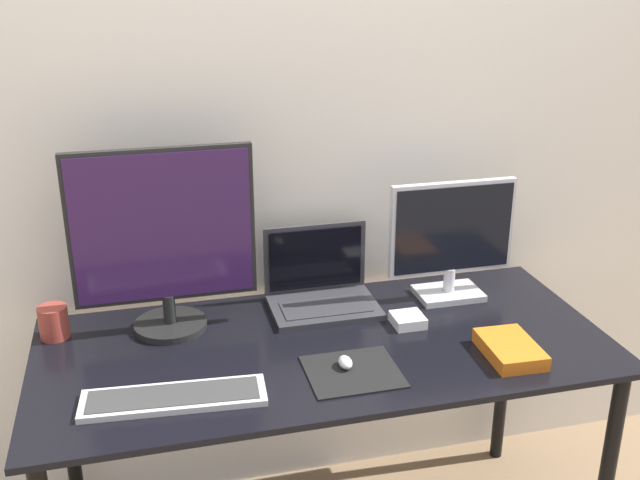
# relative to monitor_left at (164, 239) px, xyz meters

# --- Properties ---
(wall_back) EXTENTS (7.00, 0.05, 2.50)m
(wall_back) POSITION_rel_monitor_left_xyz_m (0.41, 0.22, 0.23)
(wall_back) COLOR silver
(wall_back) RESTS_ON ground_plane
(desk) EXTENTS (1.60, 0.72, 0.74)m
(desk) POSITION_rel_monitor_left_xyz_m (0.41, -0.20, -0.37)
(desk) COLOR black
(desk) RESTS_ON ground_plane
(monitor_left) EXTENTS (0.51, 0.21, 0.54)m
(monitor_left) POSITION_rel_monitor_left_xyz_m (0.00, 0.00, 0.00)
(monitor_left) COLOR black
(monitor_left) RESTS_ON desk
(monitor_right) EXTENTS (0.40, 0.14, 0.38)m
(monitor_right) POSITION_rel_monitor_left_xyz_m (0.87, 0.00, -0.08)
(monitor_right) COLOR silver
(monitor_right) RESTS_ON desk
(laptop) EXTENTS (0.33, 0.23, 0.24)m
(laptop) POSITION_rel_monitor_left_xyz_m (0.46, 0.04, -0.22)
(laptop) COLOR #333338
(laptop) RESTS_ON desk
(keyboard) EXTENTS (0.46, 0.16, 0.02)m
(keyboard) POSITION_rel_monitor_left_xyz_m (-0.02, -0.39, -0.27)
(keyboard) COLOR silver
(keyboard) RESTS_ON desk
(mousepad) EXTENTS (0.24, 0.22, 0.00)m
(mousepad) POSITION_rel_monitor_left_xyz_m (0.44, -0.37, -0.28)
(mousepad) COLOR black
(mousepad) RESTS_ON desk
(mouse) EXTENTS (0.04, 0.06, 0.03)m
(mouse) POSITION_rel_monitor_left_xyz_m (0.43, -0.35, -0.26)
(mouse) COLOR silver
(mouse) RESTS_ON mousepad
(book) EXTENTS (0.14, 0.21, 0.04)m
(book) POSITION_rel_monitor_left_xyz_m (0.88, -0.39, -0.26)
(book) COLOR orange
(book) RESTS_ON desk
(mug) EXTENTS (0.08, 0.08, 0.09)m
(mug) POSITION_rel_monitor_left_xyz_m (-0.32, 0.02, -0.23)
(mug) COLOR #99382D
(mug) RESTS_ON desk
(power_brick) EXTENTS (0.09, 0.09, 0.03)m
(power_brick) POSITION_rel_monitor_left_xyz_m (0.68, -0.15, -0.26)
(power_brick) COLOR white
(power_brick) RESTS_ON desk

